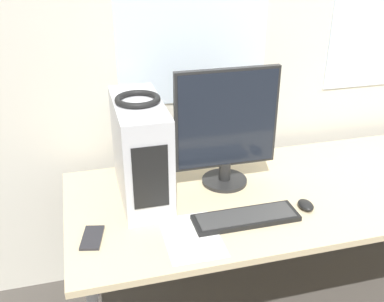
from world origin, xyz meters
TOP-DOWN VIEW (x-y plane):
  - wall_back at (0.00, 0.95)m, footprint 8.00×0.07m
  - desk at (0.00, 0.41)m, footprint 2.44×0.82m
  - pc_tower at (-0.88, 0.53)m, footprint 0.19×0.48m
  - headphones at (-0.88, 0.53)m, footprint 0.18×0.18m
  - monitor_main at (-0.50, 0.54)m, footprint 0.46×0.21m
  - keyboard at (-0.51, 0.23)m, footprint 0.43×0.13m
  - mouse at (-0.24, 0.25)m, footprint 0.06×0.09m
  - cell_phone at (-1.12, 0.27)m, footprint 0.10×0.16m
  - paper_sheet_front at (-0.75, 0.18)m, footprint 0.21×0.30m

SIDE VIEW (x-z plane):
  - desk at x=0.00m, z-range 0.32..1.05m
  - paper_sheet_front at x=-0.75m, z-range 0.73..0.73m
  - cell_phone at x=-1.12m, z-range 0.73..0.74m
  - keyboard at x=-0.51m, z-range 0.73..0.75m
  - mouse at x=-0.24m, z-range 0.73..0.76m
  - pc_tower at x=-0.88m, z-range 0.73..1.16m
  - monitor_main at x=-0.50m, z-range 0.74..1.27m
  - headphones at x=-0.88m, z-range 1.16..1.18m
  - wall_back at x=0.00m, z-range 0.00..2.70m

